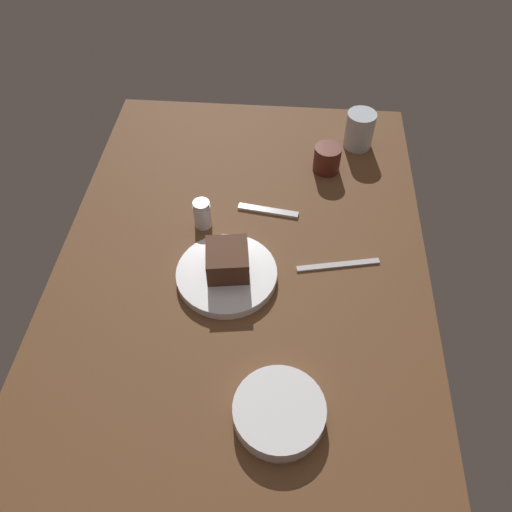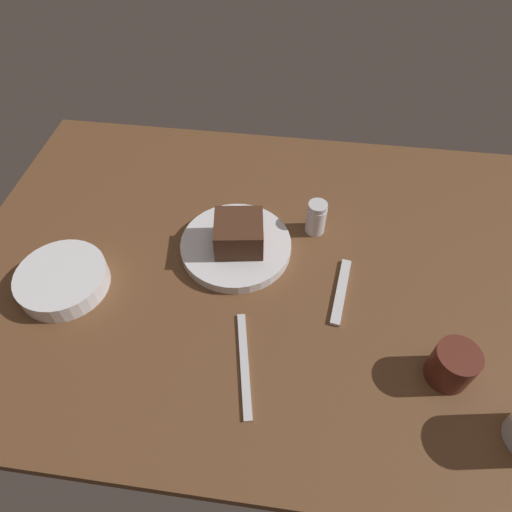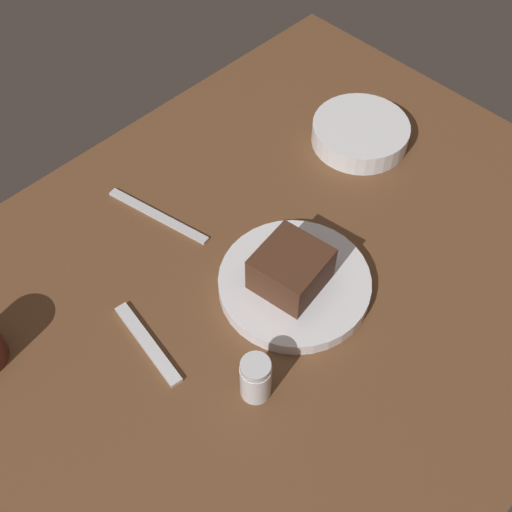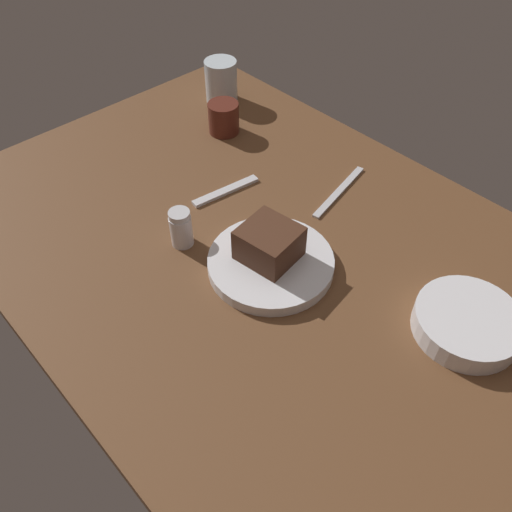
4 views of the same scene
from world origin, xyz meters
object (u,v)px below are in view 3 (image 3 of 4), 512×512
(side_bowl, at_px, (360,133))
(dessert_spoon, at_px, (148,344))
(chocolate_cake_slice, at_px, (291,269))
(butter_knife, at_px, (158,216))
(salt_shaker, at_px, (256,378))
(dessert_plate, at_px, (294,283))

(side_bowl, xyz_separation_m, dessert_spoon, (-0.52, -0.05, -0.02))
(chocolate_cake_slice, bearing_deg, butter_knife, 100.73)
(dessert_spoon, xyz_separation_m, butter_knife, (0.16, 0.17, -0.00))
(salt_shaker, height_order, butter_knife, salt_shaker)
(chocolate_cake_slice, bearing_deg, side_bowl, 22.16)
(salt_shaker, distance_m, side_bowl, 0.51)
(salt_shaker, distance_m, butter_knife, 0.34)
(chocolate_cake_slice, height_order, side_bowl, chocolate_cake_slice)
(salt_shaker, xyz_separation_m, side_bowl, (0.46, 0.21, -0.02))
(chocolate_cake_slice, relative_size, butter_knife, 0.49)
(dessert_spoon, bearing_deg, side_bowl, 103.85)
(dessert_plate, distance_m, salt_shaker, 0.17)
(chocolate_cake_slice, xyz_separation_m, salt_shaker, (-0.15, -0.08, -0.02))
(side_bowl, relative_size, dessert_spoon, 1.11)
(chocolate_cake_slice, height_order, salt_shaker, chocolate_cake_slice)
(chocolate_cake_slice, distance_m, salt_shaker, 0.17)
(salt_shaker, height_order, side_bowl, salt_shaker)
(butter_knife, bearing_deg, side_bowl, 60.20)
(butter_knife, bearing_deg, dessert_plate, 0.30)
(salt_shaker, distance_m, dessert_spoon, 0.17)
(dessert_plate, relative_size, side_bowl, 1.33)
(side_bowl, bearing_deg, chocolate_cake_slice, -157.84)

